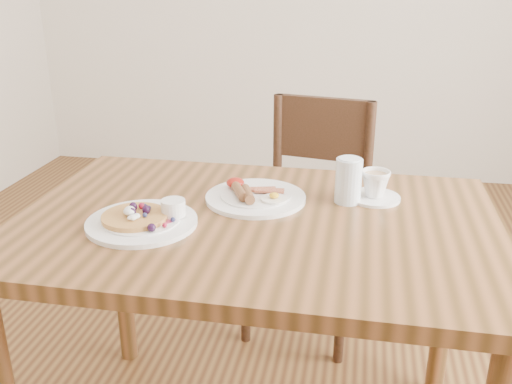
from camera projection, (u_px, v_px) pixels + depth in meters
dining_table at (256, 253)px, 1.46m from camera, size 1.20×0.80×0.75m
chair_far at (312, 206)px, 2.16m from camera, size 0.48×0.48×0.88m
pancake_plate at (144, 219)px, 1.38m from camera, size 0.27×0.27×0.06m
breakfast_plate at (254, 196)px, 1.53m from camera, size 0.27×0.27×0.04m
teacup_saucer at (375, 187)px, 1.53m from camera, size 0.14×0.14×0.08m
water_glass at (348, 181)px, 1.50m from camera, size 0.07×0.07×0.12m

